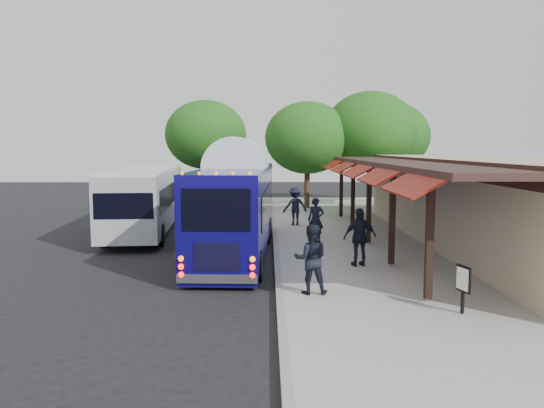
% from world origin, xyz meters
% --- Properties ---
extents(ground, '(90.00, 90.00, 0.00)m').
position_xyz_m(ground, '(0.00, 0.00, 0.00)').
color(ground, black).
rests_on(ground, ground).
extents(sidewalk, '(10.00, 40.00, 0.15)m').
position_xyz_m(sidewalk, '(5.00, 4.00, 0.07)').
color(sidewalk, '#9E9B93').
rests_on(sidewalk, ground).
extents(curb, '(0.20, 40.00, 0.16)m').
position_xyz_m(curb, '(0.05, 4.00, 0.07)').
color(curb, gray).
rests_on(curb, ground).
extents(station_shelter, '(8.15, 20.00, 3.60)m').
position_xyz_m(station_shelter, '(8.38, 4.00, 1.85)').
color(station_shelter, tan).
rests_on(station_shelter, ground).
extents(coach_bus, '(2.78, 11.06, 3.50)m').
position_xyz_m(coach_bus, '(-1.45, 2.84, 1.88)').
color(coach_bus, '#0E075C').
rests_on(coach_bus, ground).
extents(city_bus, '(3.32, 11.39, 3.02)m').
position_xyz_m(city_bus, '(-6.08, 8.18, 1.67)').
color(city_bus, gray).
rests_on(city_bus, ground).
extents(ped_a, '(0.70, 0.49, 1.83)m').
position_xyz_m(ped_a, '(1.71, 4.51, 1.07)').
color(ped_a, black).
rests_on(ped_a, sidewalk).
extents(ped_b, '(0.92, 0.72, 1.86)m').
position_xyz_m(ped_b, '(0.88, -3.24, 1.08)').
color(ped_b, black).
rests_on(ped_b, sidewalk).
extents(ped_c, '(1.20, 0.69, 1.92)m').
position_xyz_m(ped_c, '(2.74, 0.02, 1.11)').
color(ped_c, black).
rests_on(ped_c, sidewalk).
extents(ped_d, '(1.34, 0.91, 1.92)m').
position_xyz_m(ped_d, '(1.10, 9.22, 1.11)').
color(ped_d, black).
rests_on(ped_d, sidewalk).
extents(sign_board, '(0.18, 0.51, 1.14)m').
position_xyz_m(sign_board, '(4.29, -5.00, 0.92)').
color(sign_board, black).
rests_on(sign_board, sidewalk).
extents(tree_left, '(5.42, 5.42, 6.94)m').
position_xyz_m(tree_left, '(2.26, 16.97, 4.63)').
color(tree_left, '#382314').
rests_on(tree_left, ground).
extents(tree_mid, '(5.97, 5.97, 7.64)m').
position_xyz_m(tree_mid, '(6.37, 17.47, 5.10)').
color(tree_mid, '#382314').
rests_on(tree_mid, ground).
extents(tree_right, '(5.62, 5.62, 7.20)m').
position_xyz_m(tree_right, '(8.21, 20.14, 4.80)').
color(tree_right, '#382314').
rests_on(tree_right, ground).
extents(tree_far, '(5.76, 5.76, 7.37)m').
position_xyz_m(tree_far, '(-4.68, 20.95, 4.92)').
color(tree_far, '#382314').
rests_on(tree_far, ground).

